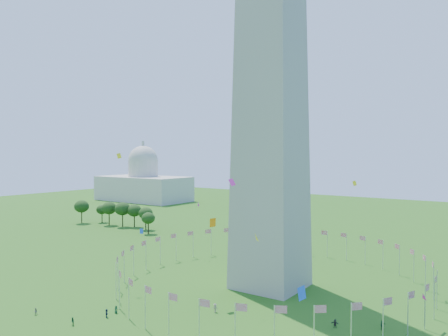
{
  "coord_description": "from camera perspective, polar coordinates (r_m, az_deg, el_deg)",
  "views": [
    {
      "loc": [
        56.09,
        -51.53,
        35.73
      ],
      "look_at": [
        -4.58,
        35.0,
        32.04
      ],
      "focal_mm": 35.0,
      "sensor_mm": 36.0,
      "label": 1
    }
  ],
  "objects": [
    {
      "name": "kites_aloft",
      "position": [
        94.33,
        2.26,
        -7.07
      ],
      "size": [
        106.45,
        78.55,
        31.76
      ],
      "color": "yellow",
      "rests_on": "ground"
    },
    {
      "name": "capitol_building",
      "position": [
        330.91,
        -10.51,
        -0.24
      ],
      "size": [
        70.0,
        35.0,
        46.0
      ],
      "primitive_type": null,
      "color": "beige",
      "rests_on": "ground"
    },
    {
      "name": "flag_ring",
      "position": [
        120.12,
        6.07,
        -13.08
      ],
      "size": [
        80.24,
        80.24,
        9.0
      ],
      "color": "silver",
      "rests_on": "ground"
    },
    {
      "name": "tree_line_west",
      "position": [
        218.41,
        -13.73,
        -6.04
      ],
      "size": [
        55.06,
        15.19,
        11.7
      ],
      "color": "#274F1A",
      "rests_on": "ground"
    }
  ]
}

